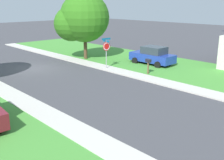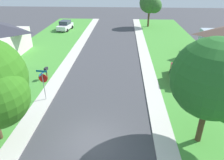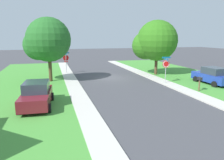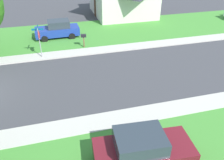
{
  "view_description": "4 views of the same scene",
  "coord_description": "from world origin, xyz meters",
  "views": [
    {
      "loc": [
        11.32,
        22.06,
        5.69
      ],
      "look_at": [
        0.93,
        11.1,
        1.4
      ],
      "focal_mm": 43.65,
      "sensor_mm": 36.0,
      "label": 1
    },
    {
      "loc": [
        1.9,
        -10.01,
        9.57
      ],
      "look_at": [
        1.0,
        5.92,
        1.4
      ],
      "focal_mm": 33.36,
      "sensor_mm": 36.0,
      "label": 2
    },
    {
      "loc": [
        6.74,
        23.7,
        4.8
      ],
      "look_at": [
        2.13,
        7.86,
        1.4
      ],
      "focal_mm": 34.1,
      "sensor_mm": 36.0,
      "label": 3
    },
    {
      "loc": [
        14.08,
        5.76,
        8.64
      ],
      "look_at": [
        2.71,
        8.81,
        1.4
      ],
      "focal_mm": 36.89,
      "sensor_mm": 36.0,
      "label": 4
    }
  ],
  "objects": [
    {
      "name": "sidewalk_east",
      "position": [
        4.7,
        12.0,
        0.05
      ],
      "size": [
        1.4,
        56.0,
        0.1
      ],
      "primitive_type": "cube",
      "color": "beige",
      "rests_on": "ground"
    },
    {
      "name": "sidewalk_west",
      "position": [
        -4.7,
        12.0,
        0.05
      ],
      "size": [
        1.4,
        56.0,
        0.1
      ],
      "primitive_type": "cube",
      "color": "beige",
      "rests_on": "ground"
    },
    {
      "name": "lawn_west",
      "position": [
        -9.4,
        12.0,
        0.04
      ],
      "size": [
        8.0,
        56.0,
        0.08
      ],
      "primitive_type": "cube",
      "color": "#479338",
      "rests_on": "ground"
    },
    {
      "name": "stop_sign_far_corner",
      "position": [
        -4.53,
        4.64,
        1.89
      ],
      "size": [
        0.92,
        0.92,
        2.77
      ],
      "color": "#9E9EA3",
      "rests_on": "ground"
    },
    {
      "name": "car_blue_across_road",
      "position": [
        -8.95,
        6.28,
        0.87
      ],
      "size": [
        2.11,
        4.34,
        1.76
      ],
      "color": "#1E389E",
      "rests_on": "ground"
    },
    {
      "name": "car_maroon_behind_trees",
      "position": [
        7.78,
        8.81,
        0.87
      ],
      "size": [
        2.3,
        4.43,
        1.76
      ],
      "color": "maroon",
      "rests_on": "ground"
    },
    {
      "name": "mailbox",
      "position": [
        -5.7,
        8.4,
        1.01
      ],
      "size": [
        0.3,
        0.51,
        1.31
      ],
      "color": "brown",
      "rests_on": "ground"
    }
  ]
}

